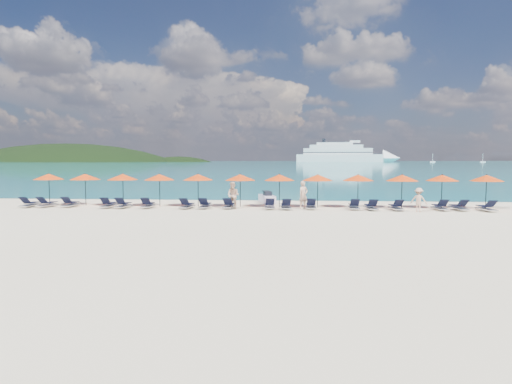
{
  "coord_description": "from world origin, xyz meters",
  "views": [
    {
      "loc": [
        2.02,
        -23.48,
        3.21
      ],
      "look_at": [
        0.0,
        3.0,
        1.2
      ],
      "focal_mm": 30.0,
      "sensor_mm": 36.0,
      "label": 1
    }
  ],
  "objects": [
    {
      "name": "lounger_3",
      "position": [
        -9.97,
        4.06,
        0.24
      ],
      "size": [
        0.69,
        1.72,
        0.66
      ],
      "rotation": [
        0.0,
        0.0,
        0.04
      ],
      "color": "silver",
      "rests_on": "ground"
    },
    {
      "name": "lounger_9",
      "position": [
        0.81,
        4.15,
        0.24
      ],
      "size": [
        0.76,
        1.75,
        0.66
      ],
      "rotation": [
        0.0,
        0.0,
        0.09
      ],
      "color": "silver",
      "rests_on": "ground"
    },
    {
      "name": "lounger_11",
      "position": [
        3.49,
        4.3,
        0.24
      ],
      "size": [
        0.64,
        1.71,
        0.66
      ],
      "rotation": [
        0.0,
        0.0,
        -0.01
      ],
      "color": "silver",
      "rests_on": "ground"
    },
    {
      "name": "sailboat_near",
      "position": [
        217.25,
        469.93,
        1.04
      ],
      "size": [
        5.54,
        1.85,
        10.16
      ],
      "color": "silver",
      "rests_on": "ground"
    },
    {
      "name": "headland_main",
      "position": [
        -300.0,
        540.0,
        -38.0
      ],
      "size": [
        374.0,
        242.0,
        126.5
      ],
      "color": "black",
      "rests_on": "ground"
    },
    {
      "name": "lounger_1",
      "position": [
        -14.31,
        4.17,
        0.24
      ],
      "size": [
        0.76,
        1.75,
        0.66
      ],
      "rotation": [
        0.0,
        0.0,
        -0.09
      ],
      "color": "silver",
      "rests_on": "ground"
    },
    {
      "name": "lounger_0",
      "position": [
        -15.44,
        4.02,
        0.24
      ],
      "size": [
        0.64,
        1.71,
        0.66
      ],
      "rotation": [
        0.0,
        0.0,
        -0.01
      ],
      "color": "silver",
      "rests_on": "ground"
    },
    {
      "name": "jetski",
      "position": [
        0.42,
        8.25,
        0.35
      ],
      "size": [
        1.46,
        2.55,
        0.85
      ],
      "rotation": [
        0.0,
        0.0,
        0.25
      ],
      "color": "silver",
      "rests_on": "ground"
    },
    {
      "name": "ground",
      "position": [
        0.0,
        0.0,
        0.0
      ],
      "size": [
        1400.0,
        1400.0,
        0.0
      ],
      "primitive_type": "plane",
      "color": "beige"
    },
    {
      "name": "beachgoer_c",
      "position": [
        9.99,
        3.28,
        0.75
      ],
      "size": [
        1.06,
        0.8,
        1.49
      ],
      "primitive_type": "imported",
      "rotation": [
        0.0,
        0.0,
        2.73
      ],
      "color": "#D4A487",
      "rests_on": "ground"
    },
    {
      "name": "sea",
      "position": [
        0.0,
        660.0,
        0.01
      ],
      "size": [
        1600.0,
        1300.0,
        0.01
      ],
      "primitive_type": "cube",
      "color": "#1FA9B2",
      "rests_on": "ground"
    },
    {
      "name": "beachgoer_a",
      "position": [
        2.99,
        4.52,
        0.91
      ],
      "size": [
        0.79,
        0.74,
        1.81
      ],
      "primitive_type": "imported",
      "rotation": [
        0.0,
        0.0,
        0.61
      ],
      "color": "#D4A487",
      "rests_on": "ground"
    },
    {
      "name": "umbrella_1",
      "position": [
        -12.19,
        5.41,
        2.02
      ],
      "size": [
        2.1,
        2.1,
        2.28
      ],
      "color": "black",
      "rests_on": "ground"
    },
    {
      "name": "lounger_16",
      "position": [
        12.78,
        4.28,
        0.24
      ],
      "size": [
        0.78,
        1.75,
        0.66
      ],
      "rotation": [
        0.0,
        0.0,
        0.09
      ],
      "color": "silver",
      "rests_on": "ground"
    },
    {
      "name": "umbrella_2",
      "position": [
        -9.46,
        5.35,
        2.02
      ],
      "size": [
        2.1,
        2.1,
        2.28
      ],
      "color": "black",
      "rests_on": "ground"
    },
    {
      "name": "lounger_8",
      "position": [
        -1.84,
        4.22,
        0.24
      ],
      "size": [
        0.76,
        1.75,
        0.66
      ],
      "rotation": [
        0.0,
        0.0,
        -0.09
      ],
      "color": "silver",
      "rests_on": "ground"
    },
    {
      "name": "umbrella_8",
      "position": [
        6.66,
        5.46,
        2.02
      ],
      "size": [
        2.1,
        2.1,
        2.28
      ],
      "color": "black",
      "rests_on": "ground"
    },
    {
      "name": "lounger_15",
      "position": [
        11.62,
        4.29,
        0.24
      ],
      "size": [
        0.65,
        1.71,
        0.66
      ],
      "rotation": [
        0.0,
        0.0,
        0.01
      ],
      "color": "silver",
      "rests_on": "ground"
    },
    {
      "name": "sailboat_far",
      "position": [
        167.52,
        483.89,
        1.08
      ],
      "size": [
        5.72,
        1.91,
        10.49
      ],
      "color": "silver",
      "rests_on": "ground"
    },
    {
      "name": "lounger_5",
      "position": [
        -7.31,
        4.14,
        0.24
      ],
      "size": [
        0.72,
        1.74,
        0.66
      ],
      "rotation": [
        0.0,
        0.0,
        0.06
      ],
      "color": "silver",
      "rests_on": "ground"
    },
    {
      "name": "lounger_6",
      "position": [
        -4.63,
        3.99,
        0.24
      ],
      "size": [
        0.76,
        1.75,
        0.66
      ],
      "rotation": [
        0.0,
        0.0,
        -0.08
      ],
      "color": "silver",
      "rests_on": "ground"
    },
    {
      "name": "lounger_17",
      "position": [
        14.34,
        3.99,
        0.24
      ],
      "size": [
        0.73,
        1.74,
        0.66
      ],
      "rotation": [
        0.0,
        0.0,
        0.07
      ],
      "color": "silver",
      "rests_on": "ground"
    },
    {
      "name": "lounger_14",
      "position": [
        8.83,
        4.04,
        0.24
      ],
      "size": [
        0.69,
        1.72,
        0.66
      ],
      "rotation": [
        0.0,
        0.0,
        0.04
      ],
      "color": "silver",
      "rests_on": "ground"
    },
    {
      "name": "headland_small",
      "position": [
        -150.0,
        560.0,
        -35.0
      ],
      "size": [
        162.0,
        126.0,
        85.5
      ],
      "color": "black",
      "rests_on": "ground"
    },
    {
      "name": "lounger_7",
      "position": [
        -3.45,
        4.13,
        0.24
      ],
      "size": [
        0.64,
        1.71,
        0.66
      ],
      "rotation": [
        0.0,
        0.0,
        -0.01
      ],
      "color": "silver",
      "rests_on": "ground"
    },
    {
      "name": "lounger_13",
      "position": [
        7.28,
        4.07,
        0.24
      ],
      "size": [
        0.68,
        1.72,
        0.66
      ],
      "rotation": [
        0.0,
        0.0,
        0.04
      ],
      "color": "silver",
      "rests_on": "ground"
    },
    {
      "name": "umbrella_3",
      "position": [
        -6.83,
        5.25,
        2.02
      ],
      "size": [
        2.1,
        2.1,
        2.28
      ],
      "color": "black",
      "rests_on": "ground"
    },
    {
      "name": "umbrella_0",
      "position": [
        -14.88,
        5.47,
        2.02
      ],
      "size": [
        2.1,
        2.1,
        2.28
      ],
      "color": "black",
      "rests_on": "ground"
    },
    {
      "name": "umbrella_7",
      "position": [
        3.97,
        5.33,
        2.02
      ],
      "size": [
        2.1,
        2.1,
        2.28
      ],
      "color": "black",
      "rests_on": "ground"
    },
    {
      "name": "lounger_4",
      "position": [
        -8.91,
        3.99,
        0.24
      ],
      "size": [
        0.68,
        1.72,
        0.66
      ],
      "rotation": [
        0.0,
        0.0,
        -0.03
      ],
      "color": "silver",
      "rests_on": "ground"
    },
    {
      "name": "umbrella_4",
      "position": [
        -4.17,
        5.36,
        2.02
      ],
      "size": [
        2.1,
        2.1,
        2.28
      ],
      "color": "black",
      "rests_on": "ground"
    },
    {
      "name": "lounger_2",
      "position": [
        -12.77,
        4.34,
        0.24
      ],
      "size": [
        0.68,
        1.72,
        0.66
      ],
      "rotation": [
        0.0,
        0.0,
        0.04
      ],
      "color": "silver",
      "rests_on": "ground"
    },
    {
      "name": "beachgoer_b",
      "position": [
        -1.58,
        4.09,
        0.88
      ],
      "size": [
        0.97,
        0.76,
        1.76
      ],
      "primitive_type": "imported",
      "rotation": [
        0.0,
        0.0,
        -0.36
      ],
      "color": "#D4A487",
      "rests_on": "ground"
    },
    {
      "name": "umbrella_9",
      "position": [
        9.48,
        5.24,
        2.02
      ],
      "size": [
        2.1,
        2.1,
        2.28
      ],
      "color": "black",
      "rests_on": "ground"
    },
    {
      "name": "umbrella_11",
      "position": [
        14.9,
        5.38,
        2.02
      ],
      "size": [
        2.1,
        2.1,
        2.28
      ],
      "color": "black",
      "rests_on": "ground"
    },
    {
      "name": "umbrella_10",
      "position": [
        12.12,
        5.48,
        2.02
      ],
      "size": [
        2.1,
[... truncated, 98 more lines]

